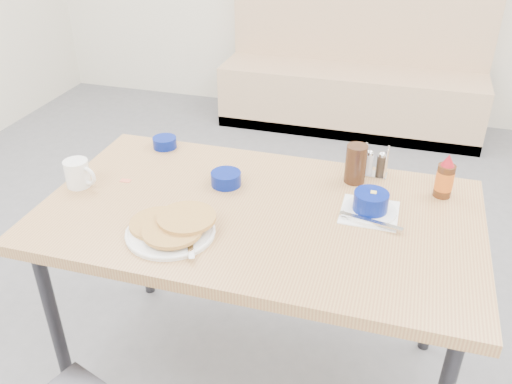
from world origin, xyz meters
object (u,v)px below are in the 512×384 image
(syrup_bottle, at_px, (445,178))
(grits_setting, at_px, (370,205))
(creamer_bowl, at_px, (165,143))
(coffee_mug, at_px, (78,173))
(butter_bowl, at_px, (226,179))
(condiment_caddy, at_px, (375,165))
(booth_bench, at_px, (352,80))
(amber_tumbler, at_px, (356,164))
(dining_table, at_px, (259,226))
(pancake_plate, at_px, (172,228))

(syrup_bottle, bearing_deg, grits_setting, -141.44)
(grits_setting, relative_size, creamer_bowl, 2.16)
(coffee_mug, height_order, butter_bowl, coffee_mug)
(creamer_bowl, height_order, condiment_caddy, condiment_caddy)
(booth_bench, height_order, amber_tumbler, booth_bench)
(dining_table, xyz_separation_m, condiment_caddy, (0.33, 0.34, 0.10))
(creamer_bowl, xyz_separation_m, butter_bowl, (0.33, -0.21, 0.00))
(condiment_caddy, bearing_deg, pancake_plate, -131.94)
(coffee_mug, relative_size, condiment_caddy, 1.10)
(grits_setting, xyz_separation_m, creamer_bowl, (-0.82, 0.25, -0.01))
(booth_bench, relative_size, syrup_bottle, 12.30)
(butter_bowl, height_order, amber_tumbler, amber_tumbler)
(coffee_mug, relative_size, amber_tumbler, 0.89)
(booth_bench, bearing_deg, butter_bowl, -93.64)
(dining_table, bearing_deg, creamer_bowl, 145.17)
(coffee_mug, bearing_deg, grits_setting, 6.09)
(butter_bowl, xyz_separation_m, syrup_bottle, (0.72, 0.13, 0.04))
(butter_bowl, bearing_deg, booth_bench, 86.36)
(grits_setting, height_order, syrup_bottle, syrup_bottle)
(dining_table, xyz_separation_m, creamer_bowl, (-0.48, 0.33, 0.08))
(syrup_bottle, bearing_deg, condiment_caddy, 160.32)
(pancake_plate, relative_size, condiment_caddy, 2.41)
(coffee_mug, bearing_deg, dining_table, 2.14)
(grits_setting, relative_size, condiment_caddy, 1.79)
(grits_setting, bearing_deg, condiment_caddy, 92.91)
(dining_table, relative_size, condiment_caddy, 12.56)
(grits_setting, bearing_deg, butter_bowl, 174.98)
(booth_bench, relative_size, creamer_bowl, 20.59)
(pancake_plate, relative_size, coffee_mug, 2.20)
(creamer_bowl, relative_size, syrup_bottle, 0.60)
(butter_bowl, relative_size, condiment_caddy, 0.94)
(booth_bench, bearing_deg, coffee_mug, -103.96)
(dining_table, distance_m, grits_setting, 0.37)
(dining_table, bearing_deg, booth_bench, 90.00)
(dining_table, height_order, grits_setting, grits_setting)
(dining_table, height_order, amber_tumbler, amber_tumbler)
(butter_bowl, relative_size, amber_tumbler, 0.76)
(grits_setting, relative_size, amber_tumbler, 1.45)
(booth_bench, xyz_separation_m, coffee_mug, (-0.64, -2.56, 0.46))
(pancake_plate, height_order, coffee_mug, coffee_mug)
(pancake_plate, bearing_deg, creamer_bowl, 116.54)
(condiment_caddy, bearing_deg, coffee_mug, -155.98)
(booth_bench, height_order, syrup_bottle, booth_bench)
(amber_tumbler, relative_size, syrup_bottle, 0.89)
(dining_table, xyz_separation_m, coffee_mug, (-0.64, -0.02, 0.11))
(creamer_bowl, relative_size, amber_tumbler, 0.67)
(creamer_bowl, distance_m, butter_bowl, 0.39)
(dining_table, xyz_separation_m, pancake_plate, (-0.21, -0.20, 0.08))
(booth_bench, relative_size, grits_setting, 9.52)
(amber_tumbler, xyz_separation_m, condiment_caddy, (0.06, 0.07, -0.03))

